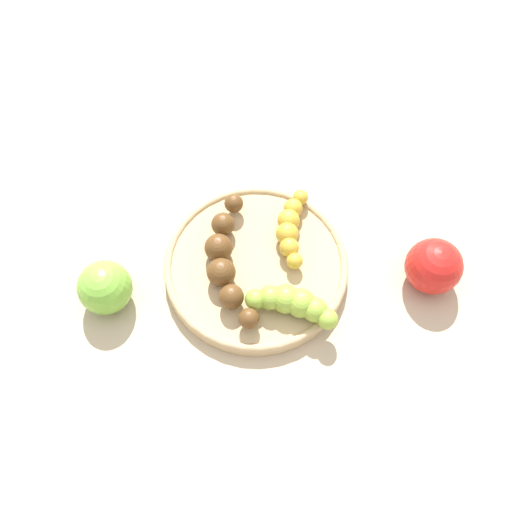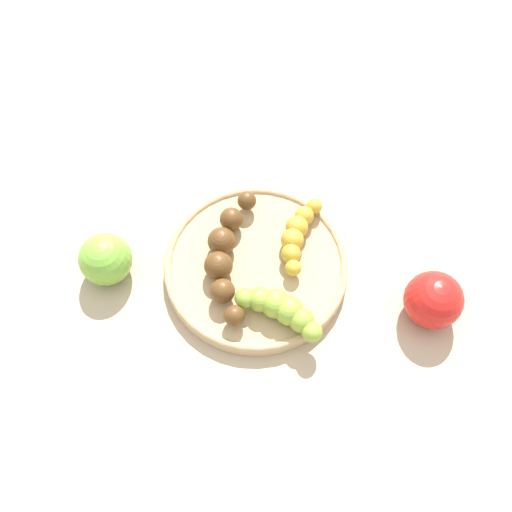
{
  "view_description": "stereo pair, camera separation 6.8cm",
  "coord_description": "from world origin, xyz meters",
  "px_view_note": "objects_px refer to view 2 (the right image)",
  "views": [
    {
      "loc": [
        0.22,
        -0.24,
        0.63
      ],
      "look_at": [
        0.0,
        0.0,
        0.04
      ],
      "focal_mm": 37.31,
      "sensor_mm": 36.0,
      "label": 1
    },
    {
      "loc": [
        0.26,
        -0.19,
        0.63
      ],
      "look_at": [
        0.0,
        0.0,
        0.04
      ],
      "focal_mm": 37.31,
      "sensor_mm": 36.0,
      "label": 2
    }
  ],
  "objects_px": {
    "banana_overripe": "(226,254)",
    "banana_green": "(281,309)",
    "apple_red": "(433,300)",
    "apple_green": "(106,259)",
    "banana_spotted": "(297,234)",
    "fruit_bowl": "(256,265)"
  },
  "relations": [
    {
      "from": "banana_green",
      "to": "banana_spotted",
      "type": "xyz_separation_m",
      "value": [
        -0.07,
        0.08,
        -0.0
      ]
    },
    {
      "from": "banana_overripe",
      "to": "banana_green",
      "type": "bearing_deg",
      "value": 136.52
    },
    {
      "from": "banana_spotted",
      "to": "banana_overripe",
      "type": "xyz_separation_m",
      "value": [
        -0.03,
        -0.09,
        0.0
      ]
    },
    {
      "from": "banana_spotted",
      "to": "apple_green",
      "type": "height_order",
      "value": "apple_green"
    },
    {
      "from": "fruit_bowl",
      "to": "banana_green",
      "type": "relative_size",
      "value": 2.25
    },
    {
      "from": "apple_red",
      "to": "apple_green",
      "type": "xyz_separation_m",
      "value": [
        -0.29,
        -0.3,
        -0.0
      ]
    },
    {
      "from": "banana_spotted",
      "to": "apple_red",
      "type": "bearing_deg",
      "value": 168.55
    },
    {
      "from": "fruit_bowl",
      "to": "banana_overripe",
      "type": "xyz_separation_m",
      "value": [
        -0.03,
        -0.03,
        0.03
      ]
    },
    {
      "from": "apple_red",
      "to": "banana_green",
      "type": "bearing_deg",
      "value": -121.82
    },
    {
      "from": "banana_overripe",
      "to": "apple_green",
      "type": "bearing_deg",
      "value": 6.92
    },
    {
      "from": "banana_green",
      "to": "apple_green",
      "type": "distance_m",
      "value": 0.23
    },
    {
      "from": "apple_green",
      "to": "apple_red",
      "type": "bearing_deg",
      "value": 46.21
    },
    {
      "from": "apple_red",
      "to": "apple_green",
      "type": "height_order",
      "value": "apple_red"
    },
    {
      "from": "banana_spotted",
      "to": "apple_green",
      "type": "relative_size",
      "value": 1.5
    },
    {
      "from": "banana_spotted",
      "to": "banana_overripe",
      "type": "distance_m",
      "value": 0.1
    },
    {
      "from": "fruit_bowl",
      "to": "apple_green",
      "type": "height_order",
      "value": "apple_green"
    },
    {
      "from": "apple_red",
      "to": "apple_green",
      "type": "bearing_deg",
      "value": -133.79
    },
    {
      "from": "banana_overripe",
      "to": "apple_red",
      "type": "xyz_separation_m",
      "value": [
        0.2,
        0.17,
        -0.0
      ]
    },
    {
      "from": "banana_spotted",
      "to": "apple_green",
      "type": "xyz_separation_m",
      "value": [
        -0.11,
        -0.22,
        -0.0
      ]
    },
    {
      "from": "banana_overripe",
      "to": "apple_red",
      "type": "distance_m",
      "value": 0.26
    },
    {
      "from": "fruit_bowl",
      "to": "banana_green",
      "type": "height_order",
      "value": "banana_green"
    },
    {
      "from": "apple_red",
      "to": "apple_green",
      "type": "relative_size",
      "value": 1.06
    }
  ]
}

